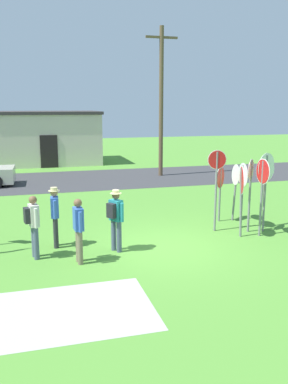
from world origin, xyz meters
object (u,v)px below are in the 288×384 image
(utility_pole, at_px, (161,100))
(stop_sign_low_front, at_px, (220,184))
(stop_sign_center_cluster, at_px, (235,183))
(stop_sign_rear_right, at_px, (250,184))
(stop_sign_leaning_right, at_px, (265,179))
(person_in_blue, at_px, (33,222))
(stop_sign_tallest, at_px, (243,184))
(stop_sign_far_back, at_px, (241,188))
(stop_sign_nearest, at_px, (262,183))
(person_holding_notes, at_px, (55,213))
(stop_sign_rear_left, at_px, (266,177))
(person_in_teal, at_px, (79,227))
(person_on_left, at_px, (115,216))
(stop_sign_leaning_left, at_px, (216,178))

(utility_pole, bearing_deg, stop_sign_low_front, -95.62)
(stop_sign_center_cluster, relative_size, stop_sign_rear_right, 0.85)
(stop_sign_leaning_right, height_order, person_in_blue, stop_sign_leaning_right)
(stop_sign_tallest, distance_m, stop_sign_far_back, 0.99)
(utility_pole, height_order, stop_sign_nearest, utility_pole)
(person_holding_notes, bearing_deg, stop_sign_leaning_right, 1.50)
(utility_pole, bearing_deg, stop_sign_rear_left, -90.63)
(stop_sign_center_cluster, bearing_deg, stop_sign_low_front, 176.88)
(stop_sign_center_cluster, relative_size, stop_sign_tallest, 0.92)
(person_in_teal, height_order, person_on_left, person_on_left)
(stop_sign_center_cluster, xyz_separation_m, stop_sign_rear_left, (0.28, -1.43, 0.42))
(stop_sign_low_front, bearing_deg, person_on_left, -153.50)
(stop_sign_leaning_left, height_order, stop_sign_far_back, stop_sign_leaning_left)
(stop_sign_nearest, distance_m, person_in_teal, 5.76)
(stop_sign_center_cluster, xyz_separation_m, stop_sign_rear_right, (-0.20, -1.35, 0.22))
(stop_sign_far_back, relative_size, person_in_teal, 1.31)
(stop_sign_rear_right, bearing_deg, person_on_left, -171.51)
(stop_sign_rear_right, height_order, stop_sign_leaning_right, stop_sign_leaning_right)
(stop_sign_center_cluster, height_order, stop_sign_low_front, stop_sign_center_cluster)
(stop_sign_rear_left, bearing_deg, stop_sign_tallest, 131.34)
(stop_sign_leaning_left, distance_m, stop_sign_nearest, 1.40)
(stop_sign_rear_right, height_order, person_on_left, stop_sign_rear_right)
(utility_pole, bearing_deg, person_in_blue, -121.65)
(stop_sign_center_cluster, xyz_separation_m, stop_sign_nearest, (-0.07, -1.82, 0.31))
(stop_sign_center_cluster, relative_size, stop_sign_leaning_left, 0.76)
(stop_sign_leaning_left, xyz_separation_m, stop_sign_far_back, (0.48, -0.76, -0.20))
(utility_pole, height_order, stop_sign_rear_left, utility_pole)
(person_on_left, bearing_deg, stop_sign_rear_right, 8.49)
(stop_sign_leaning_right, bearing_deg, person_in_teal, -165.65)
(person_in_teal, relative_size, person_on_left, 0.97)
(stop_sign_far_back, bearing_deg, utility_pole, 84.47)
(stop_sign_rear_right, bearing_deg, stop_sign_low_front, 104.48)
(stop_sign_nearest, distance_m, person_in_blue, 6.80)
(stop_sign_tallest, relative_size, stop_sign_low_front, 1.11)
(person_on_left, bearing_deg, person_in_blue, 178.63)
(stop_sign_rear_right, distance_m, stop_sign_leaning_right, 0.80)
(stop_sign_leaning_left, distance_m, stop_sign_far_back, 0.92)
(stop_sign_tallest, xyz_separation_m, stop_sign_far_back, (-0.51, -0.85, 0.04))
(stop_sign_leaning_left, relative_size, stop_sign_rear_left, 1.03)
(stop_sign_leaning_right, bearing_deg, person_on_left, -169.07)
(stop_sign_rear_left, height_order, person_on_left, stop_sign_rear_left)
(person_in_blue, height_order, person_on_left, person_on_left)
(stop_sign_rear_left, relative_size, person_holding_notes, 1.46)
(stop_sign_nearest, bearing_deg, person_holding_notes, 174.14)
(stop_sign_tallest, distance_m, stop_sign_rear_left, 0.79)
(stop_sign_rear_right, distance_m, person_holding_notes, 6.06)
(stop_sign_leaning_right, relative_size, person_in_teal, 1.39)
(person_holding_notes, bearing_deg, person_on_left, -27.58)
(person_in_blue, distance_m, person_holding_notes, 0.98)
(utility_pole, distance_m, person_holding_notes, 13.24)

